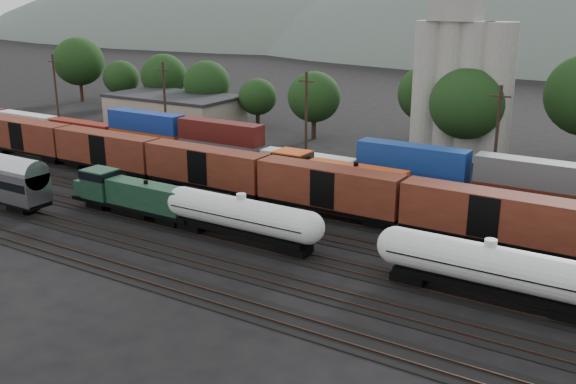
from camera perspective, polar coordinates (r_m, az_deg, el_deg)
The scene contains 12 objects.
ground at distance 59.83m, azimuth 0.87°, elevation -3.57°, with size 600.00×600.00×0.00m, color black.
tracks at distance 59.81m, azimuth 0.87°, elevation -3.52°, with size 180.00×33.20×0.20m.
green_locomotive at distance 65.38m, azimuth -14.11°, elevation -0.16°, with size 15.14×2.67×4.01m.
tank_car_a at distance 56.48m, azimuth -4.15°, elevation -2.12°, with size 16.34×2.93×4.28m.
tank_car_b at distance 47.87m, azimuth 17.39°, elevation -6.39°, with size 16.95×3.03×4.44m.
orange_locomotive at distance 68.31m, azimuth 3.66°, elevation 1.33°, with size 18.31×3.05×4.58m.
boxcar_string at distance 75.95m, azimuth -11.87°, elevation 3.00°, with size 122.80×2.90×4.20m.
container_wall at distance 74.80m, azimuth 2.24°, elevation 2.67°, with size 160.00×2.60×5.80m.
grain_silo at distance 88.38m, azimuth 15.11°, elevation 10.08°, with size 13.40×5.00×29.00m.
industrial_sheds at distance 88.16m, azimuth 16.61°, elevation 4.20°, with size 119.38×17.26×5.10m.
tree_band at distance 90.71m, azimuth 21.20°, elevation 7.53°, with size 166.15×22.39×14.36m.
utility_poles at distance 77.17m, azimuth 9.38°, elevation 5.71°, with size 122.20×0.36×12.00m.
Camera 1 is at (28.79, -48.06, 21.00)m, focal length 40.00 mm.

